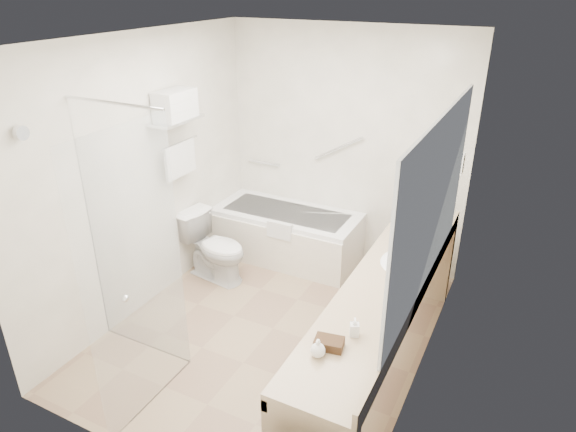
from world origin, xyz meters
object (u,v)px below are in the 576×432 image
at_px(vanity_counter, 383,309).
at_px(amenity_basket, 329,343).
at_px(toilet, 215,248).
at_px(water_bottle_left, 410,224).
at_px(bathtub, 286,234).

relative_size(vanity_counter, amenity_basket, 15.46).
xyz_separation_m(vanity_counter, toilet, (-1.97, 0.66, -0.29)).
distance_m(vanity_counter, amenity_basket, 0.86).
bearing_deg(vanity_counter, water_bottle_left, 93.67).
bearing_deg(vanity_counter, amenity_basket, -96.64).
height_order(bathtub, toilet, toilet).
relative_size(toilet, amenity_basket, 4.09).
distance_m(toilet, amenity_basket, 2.45).
xyz_separation_m(toilet, amenity_basket, (1.88, -1.48, 0.53)).
relative_size(vanity_counter, water_bottle_left, 12.25).
height_order(bathtub, water_bottle_left, water_bottle_left).
distance_m(bathtub, vanity_counter, 2.09).
bearing_deg(amenity_basket, water_bottle_left, 88.64).
relative_size(amenity_basket, water_bottle_left, 0.79).
xyz_separation_m(bathtub, toilet, (-0.45, -0.73, 0.08)).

